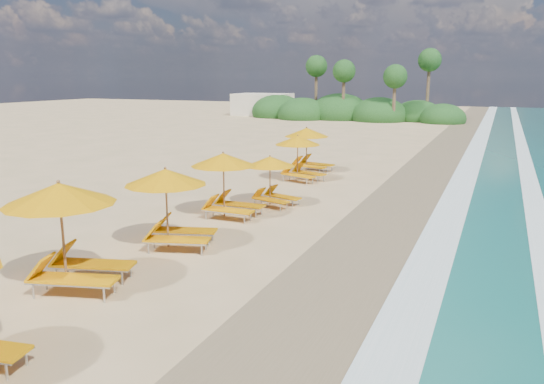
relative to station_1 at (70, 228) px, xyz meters
The scene contains 11 objects.
ground 7.45m from the station_1, 71.66° to the left, with size 160.00×160.00×0.00m, color tan.
wet_sand 9.48m from the station_1, 47.71° to the left, with size 4.00×160.00×0.01m, color #856F4F.
surf_foam 11.45m from the station_1, 37.58° to the left, with size 4.00×160.00×0.01m.
station_1 is the anchor object (origin of this frame).
station_2 3.67m from the station_1, 82.40° to the left, with size 3.11×3.03×2.47m.
station_3 7.44m from the station_1, 87.34° to the left, with size 2.59×2.39×2.42m.
station_4 9.76m from the station_1, 83.24° to the left, with size 2.52×2.44×2.02m.
station_5 14.92m from the station_1, 88.59° to the left, with size 2.89×2.83×2.28m.
station_6 17.49m from the station_1, 90.20° to the left, with size 2.90×2.77×2.43m.
treeline 52.99m from the station_1, 98.29° to the left, with size 25.80×8.80×9.74m.
beach_building 58.35m from the station_1, 109.74° to the left, with size 7.00×5.00×2.80m, color beige.
Camera 1 is at (7.01, -16.29, 5.08)m, focal length 35.16 mm.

